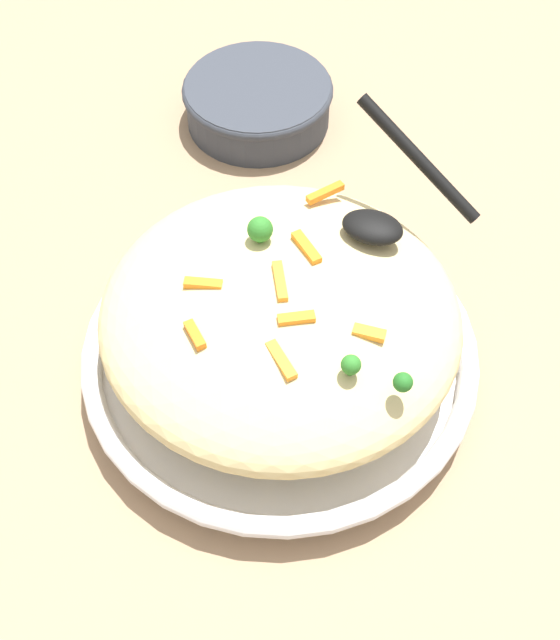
% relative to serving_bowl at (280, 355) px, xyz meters
% --- Properties ---
extents(ground_plane, '(2.40, 2.40, 0.00)m').
position_rel_serving_bowl_xyz_m(ground_plane, '(0.00, 0.00, -0.02)').
color(ground_plane, '#9E7F60').
extents(serving_bowl, '(0.38, 0.38, 0.04)m').
position_rel_serving_bowl_xyz_m(serving_bowl, '(0.00, 0.00, 0.00)').
color(serving_bowl, silver).
rests_on(serving_bowl, ground_plane).
extents(pasta_mound, '(0.33, 0.32, 0.09)m').
position_rel_serving_bowl_xyz_m(pasta_mound, '(0.00, 0.00, 0.06)').
color(pasta_mound, '#DBC689').
rests_on(pasta_mound, serving_bowl).
extents(carrot_piece_0, '(0.03, 0.04, 0.01)m').
position_rel_serving_bowl_xyz_m(carrot_piece_0, '(-0.00, -0.00, 0.11)').
color(carrot_piece_0, orange).
rests_on(carrot_piece_0, pasta_mound).
extents(carrot_piece_1, '(0.04, 0.03, 0.01)m').
position_rel_serving_bowl_xyz_m(carrot_piece_1, '(0.01, 0.05, 0.11)').
color(carrot_piece_1, orange).
rests_on(carrot_piece_1, pasta_mound).
extents(carrot_piece_2, '(0.03, 0.04, 0.01)m').
position_rel_serving_bowl_xyz_m(carrot_piece_2, '(-0.00, 0.12, 0.10)').
color(carrot_piece_2, orange).
rests_on(carrot_piece_2, pasta_mound).
extents(carrot_piece_3, '(0.03, 0.02, 0.01)m').
position_rel_serving_bowl_xyz_m(carrot_piece_3, '(0.03, -0.03, 0.11)').
color(carrot_piece_3, orange).
rests_on(carrot_piece_3, pasta_mound).
extents(carrot_piece_4, '(0.04, 0.03, 0.01)m').
position_rel_serving_bowl_xyz_m(carrot_piece_4, '(0.03, -0.07, 0.10)').
color(carrot_piece_4, orange).
rests_on(carrot_piece_4, pasta_mound).
extents(carrot_piece_5, '(0.03, 0.02, 0.01)m').
position_rel_serving_bowl_xyz_m(carrot_piece_5, '(-0.06, -0.02, 0.11)').
color(carrot_piece_5, orange).
rests_on(carrot_piece_5, pasta_mound).
extents(carrot_piece_6, '(0.03, 0.03, 0.01)m').
position_rel_serving_bowl_xyz_m(carrot_piece_6, '(-0.05, -0.07, 0.10)').
color(carrot_piece_6, orange).
rests_on(carrot_piece_6, pasta_mound).
extents(carrot_piece_7, '(0.03, 0.01, 0.01)m').
position_rel_serving_bowl_xyz_m(carrot_piece_7, '(0.09, -0.02, 0.10)').
color(carrot_piece_7, orange).
rests_on(carrot_piece_7, pasta_mound).
extents(broccoli_floret_0, '(0.02, 0.02, 0.02)m').
position_rel_serving_bowl_xyz_m(broccoli_floret_0, '(0.08, -0.06, 0.11)').
color(broccoli_floret_0, '#296820').
rests_on(broccoli_floret_0, pasta_mound).
extents(broccoli_floret_1, '(0.02, 0.02, 0.03)m').
position_rel_serving_bowl_xyz_m(broccoli_floret_1, '(-0.03, 0.04, 0.12)').
color(broccoli_floret_1, '#296820').
rests_on(broccoli_floret_1, pasta_mound).
extents(broccoli_floret_2, '(0.02, 0.02, 0.02)m').
position_rel_serving_bowl_xyz_m(broccoli_floret_2, '(0.13, -0.06, 0.11)').
color(broccoli_floret_2, '#205B1C').
rests_on(broccoli_floret_2, pasta_mound).
extents(serving_spoon, '(0.14, 0.11, 0.08)m').
position_rel_serving_bowl_xyz_m(serving_spoon, '(0.06, 0.11, 0.12)').
color(serving_spoon, black).
rests_on(serving_spoon, pasta_mound).
extents(companion_bowl, '(0.18, 0.18, 0.05)m').
position_rel_serving_bowl_xyz_m(companion_bowl, '(-0.16, 0.34, 0.01)').
color(companion_bowl, '#333842').
rests_on(companion_bowl, ground_plane).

